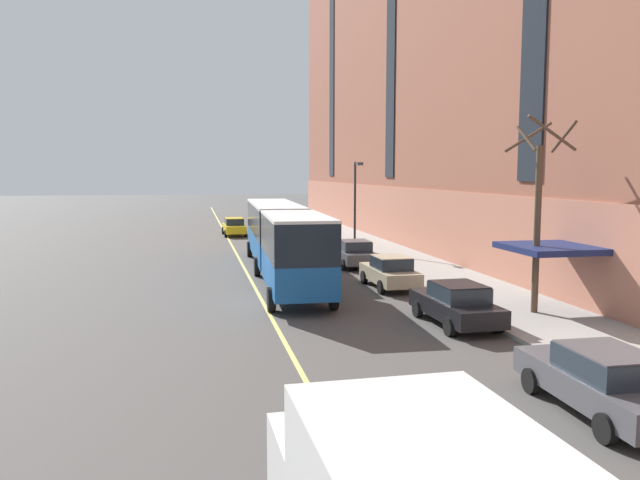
{
  "coord_description": "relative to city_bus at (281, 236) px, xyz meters",
  "views": [
    {
      "loc": [
        -3.53,
        -26.11,
        5.54
      ],
      "look_at": [
        3.32,
        7.31,
        1.8
      ],
      "focal_mm": 35.0,
      "sensor_mm": 36.0,
      "label": 1
    }
  ],
  "objects": [
    {
      "name": "parked_car_green_5",
      "position": [
        4.46,
        10.64,
        -1.37
      ],
      "size": [
        2.11,
        4.74,
        1.56
      ],
      "color": "#23603D",
      "rests_on": "ground"
    },
    {
      "name": "parked_car_darkgray_4",
      "position": [
        4.7,
        2.58,
        -1.37
      ],
      "size": [
        2.09,
        4.53,
        1.56
      ],
      "color": "#4C4C51",
      "rests_on": "ground"
    },
    {
      "name": "taxi_cab",
      "position": [
        -1.04,
        21.98,
        -1.37
      ],
      "size": [
        1.99,
        4.7,
        1.56
      ],
      "color": "yellow",
      "rests_on": "ground"
    },
    {
      "name": "sidewalk",
      "position": [
        8.2,
        -3.42,
        -2.08
      ],
      "size": [
        4.83,
        160.0,
        0.15
      ],
      "primitive_type": "cube",
      "color": "#9E9B93",
      "rests_on": "ground"
    },
    {
      "name": "city_bus",
      "position": [
        0.0,
        0.0,
        0.0
      ],
      "size": [
        3.47,
        19.94,
        3.72
      ],
      "color": "#19569E",
      "rests_on": "ground"
    },
    {
      "name": "parked_car_black_2",
      "position": [
        4.72,
        -11.83,
        -1.37
      ],
      "size": [
        2.09,
        4.65,
        1.56
      ],
      "color": "black",
      "rests_on": "ground"
    },
    {
      "name": "parked_car_red_7",
      "position": [
        4.54,
        27.42,
        -1.37
      ],
      "size": [
        2.09,
        4.51,
        1.56
      ],
      "color": "#B21E19",
      "rests_on": "ground"
    },
    {
      "name": "street_tree_mid_block",
      "position": [
        8.31,
        -11.06,
        1.9
      ],
      "size": [
        2.09,
        2.09,
        7.44
      ],
      "color": "brown",
      "rests_on": "sidewalk"
    },
    {
      "name": "lane_centerline",
      "position": [
        -1.7,
        -3.42,
        -2.15
      ],
      "size": [
        0.16,
        140.0,
        0.01
      ],
      "primitive_type": "cube",
      "color": "#E0D66B",
      "rests_on": "ground"
    },
    {
      "name": "parked_car_darkgray_1",
      "position": [
        4.52,
        -20.32,
        -1.37
      ],
      "size": [
        2.04,
        4.82,
        1.56
      ],
      "color": "#4C4C51",
      "rests_on": "ground"
    },
    {
      "name": "parked_car_champagne_0",
      "position": [
        4.62,
        -4.41,
        -1.37
      ],
      "size": [
        1.99,
        4.43,
        1.56
      ],
      "color": "#BCAD89",
      "rests_on": "ground"
    },
    {
      "name": "street_lamp",
      "position": [
        6.38,
        8.63,
        1.78
      ],
      "size": [
        0.36,
        1.48,
        6.07
      ],
      "color": "#2D2D30",
      "rests_on": "sidewalk"
    },
    {
      "name": "ground_plane",
      "position": [
        -1.03,
        -6.42,
        -2.15
      ],
      "size": [
        260.0,
        260.0,
        0.0
      ],
      "primitive_type": "plane",
      "color": "#4C4947"
    },
    {
      "name": "parked_car_silver_3",
      "position": [
        4.44,
        18.56,
        -1.37
      ],
      "size": [
        1.91,
        4.4,
        1.56
      ],
      "color": "#B7B7BC",
      "rests_on": "ground"
    }
  ]
}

